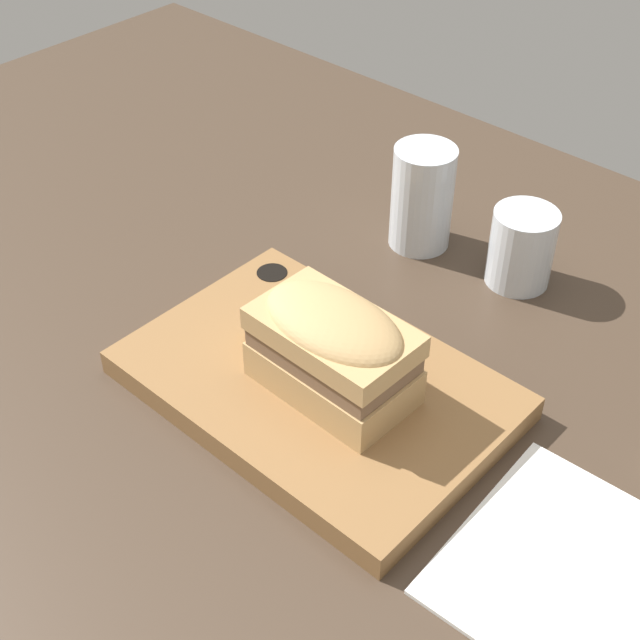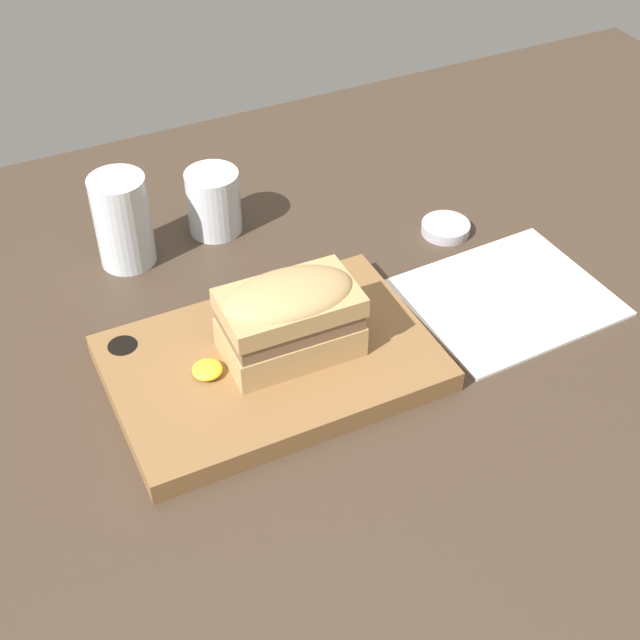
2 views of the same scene
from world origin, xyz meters
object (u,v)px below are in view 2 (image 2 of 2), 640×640
(serving_board, at_px, (270,363))
(condiment_dish, at_px, (446,228))
(water_glass, at_px, (124,226))
(wine_glass, at_px, (216,204))
(napkin, at_px, (507,298))
(sandwich, at_px, (290,315))

(serving_board, relative_size, condiment_dish, 5.40)
(serving_board, relative_size, water_glass, 2.87)
(wine_glass, xyz_separation_m, napkin, (0.25, -0.27, -0.04))
(water_glass, xyz_separation_m, wine_glass, (0.12, 0.01, -0.01))
(sandwich, xyz_separation_m, wine_glass, (0.02, 0.27, -0.03))
(napkin, bearing_deg, condiment_dish, 87.74)
(wine_glass, bearing_deg, napkin, -47.86)
(serving_board, height_order, water_glass, water_glass)
(condiment_dish, bearing_deg, sandwich, -153.71)
(napkin, height_order, condiment_dish, condiment_dish)
(serving_board, xyz_separation_m, water_glass, (-0.08, 0.25, 0.04))
(serving_board, xyz_separation_m, napkin, (0.29, -0.01, -0.01))
(sandwich, height_order, condiment_dish, sandwich)
(sandwich, relative_size, napkin, 0.61)
(wine_glass, height_order, napkin, wine_glass)
(napkin, bearing_deg, sandwich, 178.53)
(serving_board, bearing_deg, condiment_dish, 24.14)
(water_glass, relative_size, wine_glass, 1.40)
(wine_glass, xyz_separation_m, condiment_dish, (0.25, -0.13, -0.03))
(serving_board, bearing_deg, wine_glass, 80.82)
(sandwich, xyz_separation_m, water_glass, (-0.10, 0.25, -0.02))
(sandwich, distance_m, condiment_dish, 0.31)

